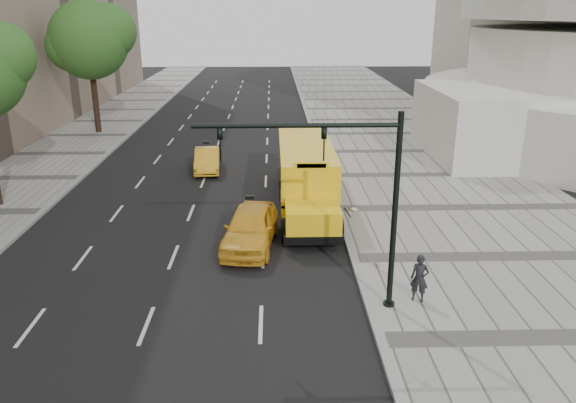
{
  "coord_description": "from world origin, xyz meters",
  "views": [
    {
      "loc": [
        2.93,
        -25.07,
        9.19
      ],
      "look_at": [
        3.5,
        -4.0,
        1.9
      ],
      "focal_mm": 35.0,
      "sensor_mm": 36.0,
      "label": 1
    }
  ],
  "objects_px": {
    "taxi_near": "(250,228)",
    "taxi_far": "(207,160)",
    "tree_c": "(90,39)",
    "traffic_signal": "(349,189)",
    "school_bus": "(305,168)",
    "pedestrian": "(420,278)"
  },
  "relations": [
    {
      "from": "taxi_far",
      "to": "tree_c",
      "type": "bearing_deg",
      "value": 126.8
    },
    {
      "from": "tree_c",
      "to": "traffic_signal",
      "type": "height_order",
      "value": "tree_c"
    },
    {
      "from": "taxi_near",
      "to": "taxi_far",
      "type": "distance_m",
      "value": 11.68
    },
    {
      "from": "tree_c",
      "to": "traffic_signal",
      "type": "distance_m",
      "value": 31.42
    },
    {
      "from": "school_bus",
      "to": "taxi_near",
      "type": "relative_size",
      "value": 2.42
    },
    {
      "from": "tree_c",
      "to": "traffic_signal",
      "type": "bearing_deg",
      "value": -60.12
    },
    {
      "from": "tree_c",
      "to": "school_bus",
      "type": "xyz_separation_m",
      "value": [
        14.89,
        -16.6,
        -5.25
      ]
    },
    {
      "from": "taxi_far",
      "to": "pedestrian",
      "type": "height_order",
      "value": "pedestrian"
    },
    {
      "from": "pedestrian",
      "to": "taxi_near",
      "type": "bearing_deg",
      "value": 160.91
    },
    {
      "from": "tree_c",
      "to": "school_bus",
      "type": "bearing_deg",
      "value": -48.1
    },
    {
      "from": "traffic_signal",
      "to": "tree_c",
      "type": "bearing_deg",
      "value": 119.88
    },
    {
      "from": "taxi_far",
      "to": "pedestrian",
      "type": "distance_m",
      "value": 18.34
    },
    {
      "from": "taxi_near",
      "to": "taxi_far",
      "type": "bearing_deg",
      "value": 112.03
    },
    {
      "from": "school_bus",
      "to": "taxi_far",
      "type": "height_order",
      "value": "school_bus"
    },
    {
      "from": "school_bus",
      "to": "pedestrian",
      "type": "bearing_deg",
      "value": -73.12
    },
    {
      "from": "school_bus",
      "to": "tree_c",
      "type": "bearing_deg",
      "value": 131.9
    },
    {
      "from": "taxi_far",
      "to": "traffic_signal",
      "type": "bearing_deg",
      "value": -74.07
    },
    {
      "from": "school_bus",
      "to": "taxi_far",
      "type": "relative_size",
      "value": 2.87
    },
    {
      "from": "taxi_near",
      "to": "pedestrian",
      "type": "height_order",
      "value": "pedestrian"
    },
    {
      "from": "taxi_far",
      "to": "traffic_signal",
      "type": "relative_size",
      "value": 0.63
    },
    {
      "from": "tree_c",
      "to": "taxi_near",
      "type": "height_order",
      "value": "tree_c"
    },
    {
      "from": "school_bus",
      "to": "pedestrian",
      "type": "height_order",
      "value": "school_bus"
    }
  ]
}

